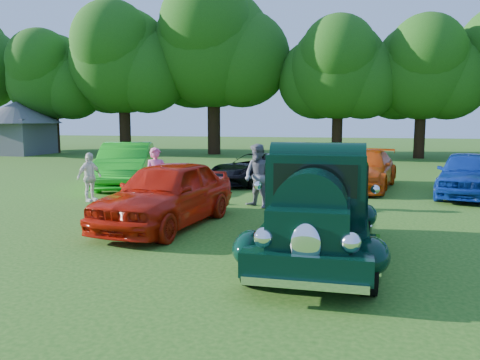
% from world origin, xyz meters
% --- Properties ---
extents(ground, '(120.00, 120.00, 0.00)m').
position_xyz_m(ground, '(0.00, 0.00, 0.00)').
color(ground, '#205213').
rests_on(ground, ground).
extents(hero_pickup, '(2.35, 5.04, 1.97)m').
position_xyz_m(hero_pickup, '(1.47, -0.54, 0.85)').
color(hero_pickup, black).
rests_on(hero_pickup, ground).
extents(red_convertible, '(2.45, 4.85, 1.58)m').
position_xyz_m(red_convertible, '(-2.24, 1.33, 0.79)').
color(red_convertible, '#B91707').
rests_on(red_convertible, ground).
extents(back_car_lime, '(3.30, 5.42, 1.69)m').
position_xyz_m(back_car_lime, '(-6.25, 7.17, 0.84)').
color(back_car_lime, '#17AE18').
rests_on(back_car_lime, ground).
extents(back_car_black, '(3.85, 4.80, 1.21)m').
position_xyz_m(back_car_black, '(-1.59, 9.18, 0.61)').
color(back_car_black, black).
rests_on(back_car_black, ground).
extents(back_car_orange, '(2.87, 5.19, 1.42)m').
position_xyz_m(back_car_orange, '(2.57, 8.81, 0.71)').
color(back_car_orange, '#DF4807').
rests_on(back_car_orange, ground).
extents(back_car_blue, '(2.85, 4.77, 1.52)m').
position_xyz_m(back_car_blue, '(5.87, 7.66, 0.76)').
color(back_car_blue, navy).
rests_on(back_car_blue, ground).
extents(spectator_pink, '(0.76, 0.66, 1.75)m').
position_xyz_m(spectator_pink, '(-3.47, 3.56, 0.88)').
color(spectator_pink, '#E96094').
rests_on(spectator_pink, ground).
extents(spectator_grey, '(1.15, 1.10, 1.87)m').
position_xyz_m(spectator_grey, '(-0.55, 4.14, 0.93)').
color(spectator_grey, slate).
rests_on(spectator_grey, ground).
extents(spectator_white, '(0.64, 0.98, 1.54)m').
position_xyz_m(spectator_white, '(-5.88, 3.94, 0.77)').
color(spectator_white, silver).
rests_on(spectator_white, ground).
extents(gazebo, '(6.40, 6.40, 3.90)m').
position_xyz_m(gazebo, '(-22.00, 21.00, 2.40)').
color(gazebo, '#545458').
rests_on(gazebo, ground).
extents(tree_line, '(63.87, 9.67, 12.06)m').
position_xyz_m(tree_line, '(-2.99, 23.69, 6.76)').
color(tree_line, black).
rests_on(tree_line, ground).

